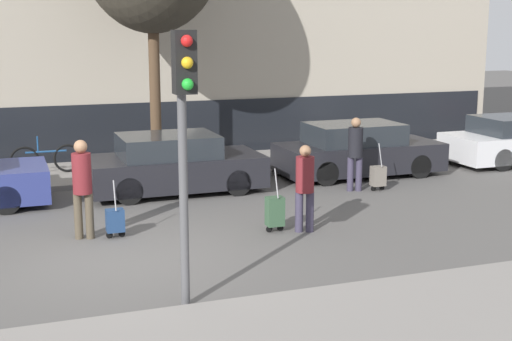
{
  "coord_description": "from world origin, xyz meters",
  "views": [
    {
      "loc": [
        -1.79,
        -11.24,
        3.76
      ],
      "look_at": [
        2.95,
        1.8,
        0.95
      ],
      "focal_mm": 50.0,
      "sensor_mm": 36.0,
      "label": 1
    }
  ],
  "objects_px": {
    "pedestrian_right": "(355,150)",
    "parked_bicycle": "(46,159)",
    "parked_car_1": "(173,165)",
    "parked_car_2": "(358,151)",
    "traffic_light": "(184,114)",
    "pedestrian_left": "(82,183)",
    "trolley_right": "(378,176)",
    "trolley_left": "(115,221)",
    "trolley_center": "(275,211)",
    "pedestrian_center": "(305,183)"
  },
  "relations": [
    {
      "from": "pedestrian_right",
      "to": "parked_car_1",
      "type": "bearing_deg",
      "value": -0.55
    },
    {
      "from": "trolley_center",
      "to": "pedestrian_right",
      "type": "height_order",
      "value": "pedestrian_right"
    },
    {
      "from": "pedestrian_left",
      "to": "trolley_left",
      "type": "height_order",
      "value": "pedestrian_left"
    },
    {
      "from": "parked_car_2",
      "to": "trolley_center",
      "type": "height_order",
      "value": "parked_car_2"
    },
    {
      "from": "trolley_left",
      "to": "trolley_center",
      "type": "distance_m",
      "value": 2.92
    },
    {
      "from": "pedestrian_right",
      "to": "parked_bicycle",
      "type": "relative_size",
      "value": 0.97
    },
    {
      "from": "trolley_left",
      "to": "trolley_center",
      "type": "relative_size",
      "value": 0.89
    },
    {
      "from": "trolley_right",
      "to": "parked_bicycle",
      "type": "height_order",
      "value": "trolley_right"
    },
    {
      "from": "trolley_center",
      "to": "pedestrian_left",
      "type": "bearing_deg",
      "value": 167.2
    },
    {
      "from": "parked_car_1",
      "to": "trolley_left",
      "type": "xyz_separation_m",
      "value": [
        -1.86,
        -3.23,
        -0.31
      ]
    },
    {
      "from": "parked_car_2",
      "to": "parked_bicycle",
      "type": "height_order",
      "value": "parked_car_2"
    },
    {
      "from": "pedestrian_left",
      "to": "traffic_light",
      "type": "distance_m",
      "value": 4.24
    },
    {
      "from": "pedestrian_right",
      "to": "traffic_light",
      "type": "distance_m",
      "value": 7.94
    },
    {
      "from": "trolley_left",
      "to": "trolley_right",
      "type": "relative_size",
      "value": 0.95
    },
    {
      "from": "trolley_center",
      "to": "pedestrian_right",
      "type": "bearing_deg",
      "value": 40.14
    },
    {
      "from": "parked_car_2",
      "to": "pedestrian_center",
      "type": "xyz_separation_m",
      "value": [
        -3.33,
        -4.2,
        0.29
      ]
    },
    {
      "from": "trolley_center",
      "to": "parked_car_2",
      "type": "bearing_deg",
      "value": 46.27
    },
    {
      "from": "pedestrian_right",
      "to": "parked_bicycle",
      "type": "bearing_deg",
      "value": -12.44
    },
    {
      "from": "pedestrian_center",
      "to": "traffic_light",
      "type": "bearing_deg",
      "value": -116.8
    },
    {
      "from": "parked_car_1",
      "to": "trolley_right",
      "type": "xyz_separation_m",
      "value": [
        4.5,
        -1.52,
        -0.29
      ]
    },
    {
      "from": "traffic_light",
      "to": "pedestrian_center",
      "type": "bearing_deg",
      "value": 43.74
    },
    {
      "from": "pedestrian_center",
      "to": "traffic_light",
      "type": "distance_m",
      "value": 4.47
    },
    {
      "from": "trolley_center",
      "to": "traffic_light",
      "type": "height_order",
      "value": "traffic_light"
    },
    {
      "from": "pedestrian_left",
      "to": "traffic_light",
      "type": "bearing_deg",
      "value": 118.59
    },
    {
      "from": "parked_car_2",
      "to": "pedestrian_center",
      "type": "bearing_deg",
      "value": -128.37
    },
    {
      "from": "parked_car_1",
      "to": "parked_car_2",
      "type": "height_order",
      "value": "parked_car_2"
    },
    {
      "from": "pedestrian_center",
      "to": "trolley_right",
      "type": "distance_m",
      "value": 3.94
    },
    {
      "from": "pedestrian_center",
      "to": "pedestrian_right",
      "type": "relative_size",
      "value": 0.95
    },
    {
      "from": "trolley_left",
      "to": "traffic_light",
      "type": "xyz_separation_m",
      "value": [
        0.39,
        -3.66,
        2.33
      ]
    },
    {
      "from": "parked_car_2",
      "to": "trolley_right",
      "type": "xyz_separation_m",
      "value": [
        -0.35,
        -1.69,
        -0.29
      ]
    },
    {
      "from": "trolley_right",
      "to": "traffic_light",
      "type": "distance_m",
      "value": 8.35
    },
    {
      "from": "pedestrian_left",
      "to": "trolley_center",
      "type": "height_order",
      "value": "pedestrian_left"
    },
    {
      "from": "trolley_left",
      "to": "pedestrian_right",
      "type": "bearing_deg",
      "value": 17.88
    },
    {
      "from": "pedestrian_left",
      "to": "trolley_left",
      "type": "bearing_deg",
      "value": 179.93
    },
    {
      "from": "pedestrian_left",
      "to": "pedestrian_center",
      "type": "xyz_separation_m",
      "value": [
        3.91,
        -0.95,
        -0.1
      ]
    },
    {
      "from": "parked_car_1",
      "to": "trolley_center",
      "type": "bearing_deg",
      "value": -75.45
    },
    {
      "from": "trolley_center",
      "to": "parked_bicycle",
      "type": "bearing_deg",
      "value": 119.64
    },
    {
      "from": "trolley_left",
      "to": "traffic_light",
      "type": "height_order",
      "value": "traffic_light"
    },
    {
      "from": "traffic_light",
      "to": "parked_bicycle",
      "type": "xyz_separation_m",
      "value": [
        -1.19,
        9.46,
        -2.16
      ]
    },
    {
      "from": "pedestrian_left",
      "to": "trolley_center",
      "type": "distance_m",
      "value": 3.53
    },
    {
      "from": "pedestrian_right",
      "to": "trolley_right",
      "type": "bearing_deg",
      "value": 179.94
    },
    {
      "from": "pedestrian_left",
      "to": "parked_bicycle",
      "type": "relative_size",
      "value": 1.02
    },
    {
      "from": "pedestrian_right",
      "to": "parked_bicycle",
      "type": "xyz_separation_m",
      "value": [
        -6.63,
        3.92,
        -0.48
      ]
    },
    {
      "from": "parked_car_1",
      "to": "trolley_left",
      "type": "bearing_deg",
      "value": -119.92
    },
    {
      "from": "trolley_right",
      "to": "trolley_left",
      "type": "bearing_deg",
      "value": -164.94
    },
    {
      "from": "parked_car_1",
      "to": "traffic_light",
      "type": "xyz_separation_m",
      "value": [
        -1.46,
        -6.89,
        2.02
      ]
    },
    {
      "from": "parked_car_1",
      "to": "pedestrian_right",
      "type": "height_order",
      "value": "pedestrian_right"
    },
    {
      "from": "parked_car_1",
      "to": "trolley_center",
      "type": "relative_size",
      "value": 3.3
    },
    {
      "from": "pedestrian_right",
      "to": "traffic_light",
      "type": "relative_size",
      "value": 0.46
    },
    {
      "from": "parked_car_1",
      "to": "parked_car_2",
      "type": "distance_m",
      "value": 4.85
    }
  ]
}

